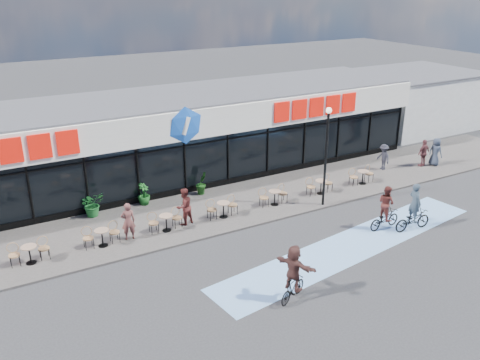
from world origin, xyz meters
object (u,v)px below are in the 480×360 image
object	(u,v)px
cyclist_b	(385,212)
pedestrian_a	(383,157)
potted_plant_mid	(144,194)
pedestrian_c	(424,153)
pedestrian_b	(436,152)
lamp_post	(326,148)
patron_left	(128,221)
potted_plant_left	(92,204)
potted_plant_right	(201,183)
patron_right	(184,206)
cyclist_a	(413,215)

from	to	relation	value
cyclist_b	pedestrian_a	bearing A→B (deg)	46.68
potted_plant_mid	cyclist_b	world-z (taller)	cyclist_b
pedestrian_c	cyclist_b	world-z (taller)	cyclist_b
pedestrian_b	cyclist_b	size ratio (longest dim) A/B	0.82
lamp_post	patron_left	xyz separation A→B (m)	(-9.48, 1.21, -2.10)
potted_plant_left	potted_plant_right	bearing A→B (deg)	-1.01
potted_plant_mid	patron_left	size ratio (longest dim) A/B	0.65
pedestrian_b	pedestrian_c	size ratio (longest dim) A/B	1.03
potted_plant_mid	pedestrian_c	world-z (taller)	pedestrian_c
lamp_post	pedestrian_a	bearing A→B (deg)	20.40
pedestrian_c	potted_plant_left	bearing A→B (deg)	-13.07
potted_plant_left	pedestrian_c	world-z (taller)	pedestrian_c
pedestrian_a	pedestrian_c	bearing A→B (deg)	79.84
potted_plant_mid	patron_right	distance (m)	3.13
lamp_post	potted_plant_mid	world-z (taller)	lamp_post
potted_plant_left	cyclist_b	distance (m)	13.49
pedestrian_a	lamp_post	bearing A→B (deg)	-63.42
potted_plant_left	potted_plant_right	xyz separation A→B (m)	(5.60, -0.10, -0.01)
pedestrian_a	cyclist_a	xyz separation A→B (m)	(-4.24, -6.26, -0.12)
pedestrian_c	cyclist_a	distance (m)	8.72
pedestrian_b	cyclist_a	xyz separation A→B (m)	(-7.46, -5.30, -0.20)
potted_plant_mid	pedestrian_a	distance (m)	14.03
potted_plant_left	cyclist_a	size ratio (longest dim) A/B	0.53
patron_right	patron_left	bearing A→B (deg)	-13.03
potted_plant_right	pedestrian_a	xyz separation A→B (m)	(10.82, -1.89, 0.18)
pedestrian_b	cyclist_a	bearing A→B (deg)	115.53
potted_plant_mid	pedestrian_a	world-z (taller)	pedestrian_a
potted_plant_right	cyclist_a	size ratio (longest dim) A/B	0.52
pedestrian_a	cyclist_b	size ratio (longest dim) A/B	0.74
potted_plant_mid	pedestrian_c	size ratio (longest dim) A/B	0.66
patron_right	cyclist_b	xyz separation A→B (m)	(7.77, -4.61, -0.16)
potted_plant_right	pedestrian_c	world-z (taller)	pedestrian_c
pedestrian_a	pedestrian_b	xyz separation A→B (m)	(3.22, -0.97, 0.08)
lamp_post	potted_plant_right	bearing A→B (deg)	138.16
potted_plant_left	patron_right	bearing A→B (deg)	-40.26
patron_right	pedestrian_b	bearing A→B (deg)	163.36
potted_plant_left	pedestrian_c	distance (m)	19.11
potted_plant_left	potted_plant_mid	world-z (taller)	potted_plant_left
patron_right	cyclist_a	world-z (taller)	cyclist_a
pedestrian_b	cyclist_a	size ratio (longest dim) A/B	0.75
lamp_post	potted_plant_mid	size ratio (longest dim) A/B	4.51
potted_plant_left	pedestrian_a	world-z (taller)	pedestrian_a
lamp_post	pedestrian_c	xyz separation A→B (m)	(8.65, 1.56, -2.11)
potted_plant_mid	cyclist_b	distance (m)	11.52
patron_right	potted_plant_right	bearing A→B (deg)	-144.16
pedestrian_b	cyclist_b	bearing A→B (deg)	108.54
lamp_post	patron_left	world-z (taller)	lamp_post
potted_plant_mid	pedestrian_b	xyz separation A→B (m)	(17.10, -3.03, 0.30)
cyclist_a	pedestrian_c	bearing A→B (deg)	39.42
potted_plant_left	cyclist_a	world-z (taller)	cyclist_a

